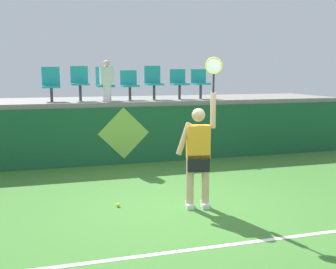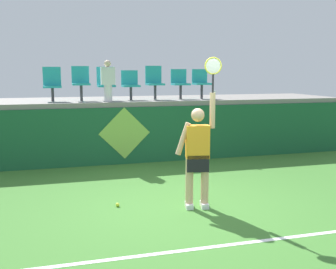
% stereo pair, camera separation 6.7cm
% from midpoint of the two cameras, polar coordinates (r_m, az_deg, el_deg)
% --- Properties ---
extents(ground_plane, '(40.00, 40.00, 0.00)m').
position_cam_midpoint_polar(ground_plane, '(6.96, 2.08, -10.21)').
color(ground_plane, '#3D752D').
extents(court_back_wall, '(11.89, 0.20, 1.41)m').
position_cam_midpoint_polar(court_back_wall, '(10.19, -4.12, -0.04)').
color(court_back_wall, '#195633').
rests_on(court_back_wall, ground_plane).
extents(spectator_platform, '(11.89, 2.48, 0.12)m').
position_cam_midpoint_polar(spectator_platform, '(11.27, -5.40, 4.69)').
color(spectator_platform, gray).
rests_on(spectator_platform, court_back_wall).
extents(court_baseline_stripe, '(10.70, 0.08, 0.01)m').
position_cam_midpoint_polar(court_baseline_stripe, '(5.57, 7.30, -15.26)').
color(court_baseline_stripe, white).
rests_on(court_baseline_stripe, ground_plane).
extents(tennis_player, '(0.74, 0.33, 2.50)m').
position_cam_midpoint_polar(tennis_player, '(6.75, 4.47, -2.52)').
color(tennis_player, white).
rests_on(tennis_player, ground_plane).
extents(tennis_ball, '(0.07, 0.07, 0.07)m').
position_cam_midpoint_polar(tennis_ball, '(7.04, -6.80, -9.75)').
color(tennis_ball, '#D1E533').
rests_on(tennis_ball, ground_plane).
extents(water_bottle, '(0.08, 0.08, 0.24)m').
position_cam_midpoint_polar(water_bottle, '(10.82, 6.63, 5.47)').
color(water_bottle, white).
rests_on(water_bottle, spectator_platform).
extents(stadium_chair_0, '(0.44, 0.42, 0.86)m').
position_cam_midpoint_polar(stadium_chair_0, '(10.62, -15.73, 6.96)').
color(stadium_chair_0, '#38383D').
rests_on(stadium_chair_0, spectator_platform).
extents(stadium_chair_1, '(0.44, 0.42, 0.88)m').
position_cam_midpoint_polar(stadium_chair_1, '(10.64, -11.93, 7.31)').
color(stadium_chair_1, '#38383D').
rests_on(stadium_chair_1, spectator_platform).
extents(stadium_chair_2, '(0.44, 0.42, 0.86)m').
position_cam_midpoint_polar(stadium_chair_2, '(10.71, -8.51, 7.24)').
color(stadium_chair_2, '#38383D').
rests_on(stadium_chair_2, spectator_platform).
extents(stadium_chair_3, '(0.44, 0.42, 0.77)m').
position_cam_midpoint_polar(stadium_chair_3, '(10.80, -5.12, 7.13)').
color(stadium_chair_3, '#38383D').
rests_on(stadium_chair_3, spectator_platform).
extents(stadium_chair_4, '(0.44, 0.42, 0.89)m').
position_cam_midpoint_polar(stadium_chair_4, '(10.95, -1.74, 7.51)').
color(stadium_chair_4, '#38383D').
rests_on(stadium_chair_4, spectator_platform).
extents(stadium_chair_5, '(0.44, 0.42, 0.81)m').
position_cam_midpoint_polar(stadium_chair_5, '(11.13, 1.84, 7.36)').
color(stadium_chair_5, '#38383D').
rests_on(stadium_chair_5, spectator_platform).
extents(stadium_chair_6, '(0.44, 0.42, 0.81)m').
position_cam_midpoint_polar(stadium_chair_6, '(11.33, 4.81, 7.38)').
color(stadium_chair_6, '#38383D').
rests_on(stadium_chair_6, spectator_platform).
extents(spectator_0, '(0.34, 0.20, 1.02)m').
position_cam_midpoint_polar(spectator_0, '(10.30, -8.23, 7.51)').
color(spectator_0, white).
rests_on(spectator_0, spectator_platform).
extents(wall_signage_mount, '(1.27, 0.01, 1.41)m').
position_cam_midpoint_polar(wall_signage_mount, '(10.16, -5.85, -4.12)').
color(wall_signage_mount, '#195633').
rests_on(wall_signage_mount, ground_plane).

